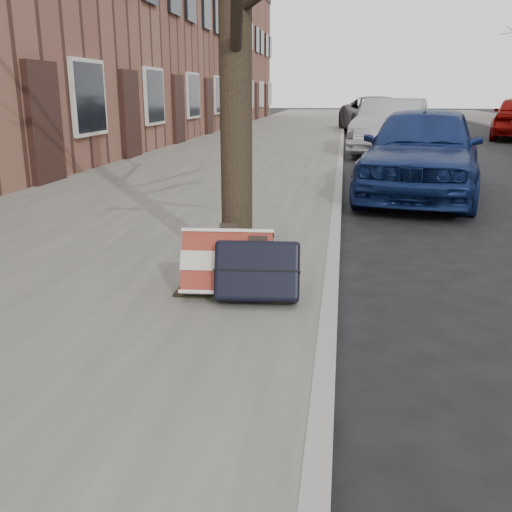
# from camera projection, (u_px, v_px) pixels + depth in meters

# --- Properties ---
(near_sidewalk) EXTENTS (5.00, 70.00, 0.12)m
(near_sidewalk) POSITION_uv_depth(u_px,v_px,m) (263.00, 143.00, 18.00)
(near_sidewalk) COLOR gray
(near_sidewalk) RESTS_ON ground
(house_near) EXTENTS (6.80, 40.00, 7.00)m
(house_near) POSITION_uv_depth(u_px,v_px,m) (92.00, 33.00, 18.85)
(house_near) COLOR brown
(house_near) RESTS_ON ground
(dirt_patch) EXTENTS (0.85, 0.85, 0.02)m
(dirt_patch) POSITION_uv_depth(u_px,v_px,m) (238.00, 281.00, 4.62)
(dirt_patch) COLOR black
(dirt_patch) RESTS_ON near_sidewalk
(suitcase_red) EXTENTS (0.69, 0.41, 0.51)m
(suitcase_red) POSITION_uv_depth(u_px,v_px,m) (228.00, 263.00, 4.24)
(suitcase_red) COLOR maroon
(suitcase_red) RESTS_ON near_sidewalk
(suitcase_navy) EXTENTS (0.64, 0.41, 0.48)m
(suitcase_navy) POSITION_uv_depth(u_px,v_px,m) (257.00, 271.00, 4.12)
(suitcase_navy) COLOR black
(suitcase_navy) RESTS_ON near_sidewalk
(car_near_front) EXTENTS (2.49, 4.48, 1.44)m
(car_near_front) POSITION_uv_depth(u_px,v_px,m) (423.00, 151.00, 8.92)
(car_near_front) COLOR navy
(car_near_front) RESTS_ON ground
(car_near_mid) EXTENTS (2.41, 4.64, 1.46)m
(car_near_mid) POSITION_uv_depth(u_px,v_px,m) (392.00, 126.00, 15.18)
(car_near_mid) COLOR #A7AAAE
(car_near_mid) RESTS_ON ground
(car_near_back) EXTENTS (3.17, 5.52, 1.45)m
(car_near_back) POSITION_uv_depth(u_px,v_px,m) (377.00, 115.00, 22.64)
(car_near_back) COLOR #37383C
(car_near_back) RESTS_ON ground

